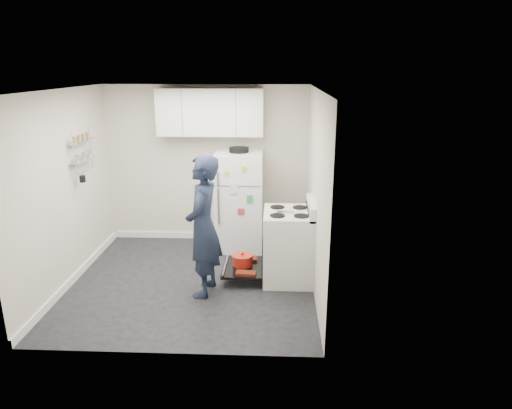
{
  "coord_description": "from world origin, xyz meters",
  "views": [
    {
      "loc": [
        1.09,
        -5.51,
        2.78
      ],
      "look_at": [
        0.85,
        0.13,
        1.05
      ],
      "focal_mm": 32.0,
      "sensor_mm": 36.0,
      "label": 1
    }
  ],
  "objects_px": {
    "open_oven_door": "(243,264)",
    "refrigerator": "(239,200)",
    "electric_range": "(287,246)",
    "person": "(203,227)"
  },
  "relations": [
    {
      "from": "refrigerator",
      "to": "person",
      "type": "height_order",
      "value": "person"
    },
    {
      "from": "open_oven_door",
      "to": "person",
      "type": "bearing_deg",
      "value": -134.44
    },
    {
      "from": "electric_range",
      "to": "refrigerator",
      "type": "height_order",
      "value": "refrigerator"
    },
    {
      "from": "open_oven_door",
      "to": "refrigerator",
      "type": "bearing_deg",
      "value": 96.81
    },
    {
      "from": "electric_range",
      "to": "open_oven_door",
      "type": "relative_size",
      "value": 1.57
    },
    {
      "from": "person",
      "to": "open_oven_door",
      "type": "bearing_deg",
      "value": 141.81
    },
    {
      "from": "refrigerator",
      "to": "person",
      "type": "bearing_deg",
      "value": -101.8
    },
    {
      "from": "electric_range",
      "to": "refrigerator",
      "type": "bearing_deg",
      "value": 123.36
    },
    {
      "from": "open_oven_door",
      "to": "person",
      "type": "xyz_separation_m",
      "value": [
        -0.45,
        -0.46,
        0.7
      ]
    },
    {
      "from": "electric_range",
      "to": "refrigerator",
      "type": "relative_size",
      "value": 0.69
    }
  ]
}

